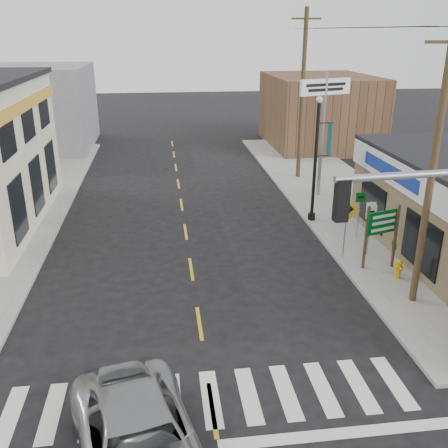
{
  "coord_description": "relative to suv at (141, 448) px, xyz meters",
  "views": [
    {
      "loc": [
        -0.99,
        -9.98,
        8.91
      ],
      "look_at": [
        1.02,
        5.63,
        2.8
      ],
      "focal_mm": 40.0,
      "sensor_mm": 36.0,
      "label": 1
    }
  ],
  "objects": [
    {
      "name": "ground",
      "position": [
        1.7,
        1.81,
        -0.76
      ],
      "size": [
        140.0,
        140.0,
        0.0
      ],
      "primitive_type": "plane",
      "color": "black",
      "rests_on": "ground"
    },
    {
      "name": "sidewalk_right",
      "position": [
        10.7,
        14.81,
        -0.7
      ],
      "size": [
        6.0,
        38.0,
        0.13
      ],
      "primitive_type": "cube",
      "color": "gray",
      "rests_on": "ground"
    },
    {
      "name": "center_line",
      "position": [
        1.7,
        9.81,
        -0.76
      ],
      "size": [
        0.12,
        56.0,
        0.01
      ],
      "primitive_type": "cube",
      "color": "gold",
      "rests_on": "ground"
    },
    {
      "name": "crosswalk",
      "position": [
        1.7,
        2.21,
        -0.76
      ],
      "size": [
        11.0,
        2.2,
        0.01
      ],
      "primitive_type": "cube",
      "color": "silver",
      "rests_on": "ground"
    },
    {
      "name": "bldg_distant_right",
      "position": [
        13.7,
        31.81,
        2.04
      ],
      "size": [
        8.0,
        10.0,
        5.6
      ],
      "primitive_type": "cube",
      "color": "brown",
      "rests_on": "ground"
    },
    {
      "name": "bldg_distant_left",
      "position": [
        -9.3,
        33.81,
        2.44
      ],
      "size": [
        9.0,
        10.0,
        6.4
      ],
      "primitive_type": "cube",
      "color": "gray",
      "rests_on": "ground"
    },
    {
      "name": "suv",
      "position": [
        0.0,
        0.0,
        0.0
      ],
      "size": [
        3.72,
        5.93,
        1.53
      ],
      "primitive_type": "imported",
      "rotation": [
        0.0,
        0.0,
        0.23
      ],
      "color": "gray",
      "rests_on": "ground"
    },
    {
      "name": "guide_sign",
      "position": [
        9.04,
        8.75,
        1.06
      ],
      "size": [
        1.48,
        0.13,
        2.59
      ],
      "rotation": [
        0.0,
        0.0,
        0.31
      ],
      "color": "#4C3B23",
      "rests_on": "sidewalk_right"
    },
    {
      "name": "fire_hydrant",
      "position": [
        9.42,
        7.81,
        -0.22
      ],
      "size": [
        0.24,
        0.24,
        0.76
      ],
      "rotation": [
        0.0,
        0.0,
        0.38
      ],
      "color": "#C99A0D",
      "rests_on": "sidewalk_right"
    },
    {
      "name": "ped_crossing_sign",
      "position": [
        8.0,
        9.82,
        1.15
      ],
      "size": [
        1.01,
        0.07,
        2.6
      ],
      "rotation": [
        0.0,
        0.0,
        -0.19
      ],
      "color": "gray",
      "rests_on": "sidewalk_right"
    },
    {
      "name": "lamp_post",
      "position": [
        8.06,
        14.32,
        2.84
      ],
      "size": [
        0.78,
        0.61,
        6.0
      ],
      "rotation": [
        0.0,
        0.0,
        0.34
      ],
      "color": "black",
      "rests_on": "sidewalk_right"
    },
    {
      "name": "dance_center_sign",
      "position": [
        9.57,
        18.29,
        4.43
      ],
      "size": [
        3.16,
        0.2,
        6.71
      ],
      "rotation": [
        0.0,
        0.0,
        0.33
      ],
      "color": "gray",
      "rests_on": "sidewalk_right"
    },
    {
      "name": "shrub_back",
      "position": [
        10.72,
        9.84,
        -0.2
      ],
      "size": [
        1.17,
        1.17,
        0.88
      ],
      "primitive_type": "ellipsoid",
      "color": "#1A3216",
      "rests_on": "sidewalk_right"
    },
    {
      "name": "utility_pole_near",
      "position": [
        9.2,
        6.15,
        4.02
      ],
      "size": [
        1.58,
        0.24,
        9.07
      ],
      "rotation": [
        0.0,
        0.0,
        -0.12
      ],
      "color": "#443222",
      "rests_on": "sidewalk_right"
    },
    {
      "name": "utility_pole_far",
      "position": [
        9.42,
        22.12,
        4.54
      ],
      "size": [
        1.76,
        0.26,
        10.1
      ],
      "rotation": [
        0.0,
        0.0,
        -0.01
      ],
      "color": "#472E23",
      "rests_on": "sidewalk_right"
    }
  ]
}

